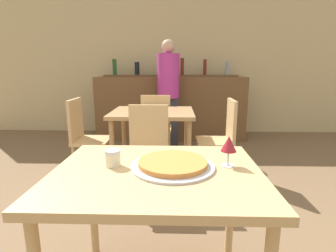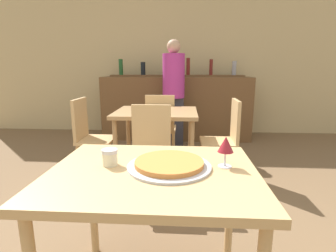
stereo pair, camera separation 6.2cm
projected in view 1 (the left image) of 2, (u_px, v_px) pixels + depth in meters
The scene contains 13 objects.
wall_back at pixel (171, 60), 5.02m from camera, with size 8.00×0.05×2.80m.
dining_table_near at pixel (157, 186), 1.32m from camera, with size 1.03×0.82×0.76m.
dining_table_far at pixel (153, 120), 2.98m from camera, with size 0.92×0.75×0.78m.
bar_counter at pixel (171, 108), 4.72m from camera, with size 2.60×0.56×1.10m.
bar_back_shelf at pixel (170, 73), 4.72m from camera, with size 2.39×0.24×0.33m.
chair_far_side_front at pixel (148, 148), 2.49m from camera, with size 0.40×0.40×0.91m.
chair_far_side_back at pixel (156, 124), 3.55m from camera, with size 0.40×0.40×0.91m.
chair_far_side_left at pixel (85, 133), 3.04m from camera, with size 0.40×0.40×0.91m.
chair_far_side_right at pixel (222, 134), 3.00m from camera, with size 0.40×0.40×0.91m.
pizza_tray at pixel (173, 164), 1.33m from camera, with size 0.43×0.43×0.04m.
cheese_shaker at pixel (113, 158), 1.34m from camera, with size 0.08×0.08×0.09m.
person_standing at pixel (168, 91), 4.07m from camera, with size 0.34×0.34×1.67m.
wine_glass at pixel (229, 145), 1.33m from camera, with size 0.08×0.08×0.16m.
Camera 1 is at (0.09, -1.22, 1.26)m, focal length 28.00 mm.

